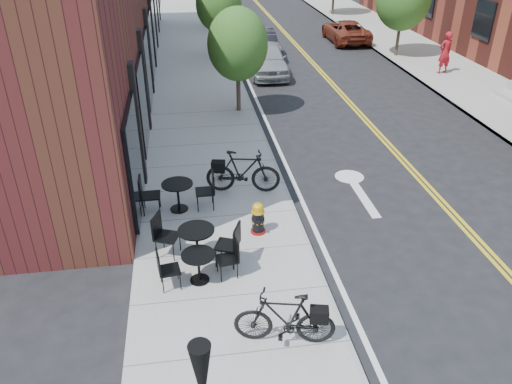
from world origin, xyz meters
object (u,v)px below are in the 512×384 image
bistro_set_a (197,240)px  parked_car_c (233,17)px  fire_hydrant (258,218)px  parked_car_far (346,31)px  bistro_set_c (178,193)px  parked_car_b (261,43)px  parked_car_a (267,59)px  bicycle_left (285,318)px  pedestrian (445,53)px  bicycle_right (243,172)px  bistro_set_b (199,263)px

bistro_set_a → parked_car_c: (3.44, 24.38, 0.16)m
fire_hydrant → parked_car_far: parked_car_far is taller
bistro_set_c → parked_car_b: bearing=73.2°
parked_car_a → parked_car_c: (-0.49, 10.23, 0.05)m
bicycle_left → parked_car_far: (8.23, 22.73, -0.04)m
fire_hydrant → parked_car_b: parked_car_b is taller
bistro_set_a → bistro_set_c: size_ratio=1.03×
bistro_set_c → parked_car_a: size_ratio=0.43×
pedestrian → bicycle_left: bearing=41.6°
bistro_set_a → parked_car_a: 14.68m
fire_hydrant → parked_car_c: 23.63m
bicycle_left → parked_car_b: bearing=-175.2°
parked_car_c → fire_hydrant: bearing=-97.8°
bicycle_right → parked_car_b: size_ratio=0.49×
parked_car_a → parked_car_b: size_ratio=1.04×
bistro_set_a → pedestrian: pedestrian is taller
bistro_set_c → pedestrian: (12.43, 10.55, 0.46)m
bistro_set_c → parked_car_b: 16.04m
bicycle_right → parked_car_far: bearing=-14.8°
bicycle_right → parked_car_b: bearing=-0.1°
bistro_set_a → parked_car_a: size_ratio=0.44×
bistro_set_a → bistro_set_b: bistro_set_a is taller
bicycle_right → parked_car_c: parked_car_c is taller
fire_hydrant → bicycle_left: (-0.07, -3.50, 0.15)m
parked_car_far → pedestrian: 7.76m
fire_hydrant → bicycle_right: (-0.10, 2.02, 0.21)m
fire_hydrant → bicycle_left: 3.50m
parked_car_a → bistro_set_b: bearing=-103.1°
parked_car_b → pedestrian: 9.22m
fire_hydrant → bicycle_right: bearing=107.2°
bistro_set_c → parked_car_far: size_ratio=0.41×
bistro_set_c → fire_hydrant: bearing=-35.7°
parked_car_c → parked_car_far: size_ratio=1.21×
fire_hydrant → bistro_set_a: (-1.47, -0.83, 0.11)m
bistro_set_c → parked_car_c: size_ratio=0.34×
bistro_set_b → parked_car_far: (9.64, 20.83, 0.06)m
parked_car_b → parked_car_far: (5.44, 2.54, -0.06)m
bistro_set_b → parked_car_a: parked_car_a is taller
bicycle_left → parked_car_b: parked_car_b is taller
parked_car_a → parked_car_c: size_ratio=0.79×
bicycle_left → pedestrian: bearing=157.9°
bicycle_left → bicycle_right: size_ratio=0.89×
bistro_set_b → pedestrian: bearing=39.4°
fire_hydrant → bistro_set_b: bearing=-118.4°
bistro_set_c → bistro_set_b: bearing=-82.8°
parked_car_a → parked_car_c: parked_car_c is taller
fire_hydrant → bistro_set_b: 2.17m
bicycle_right → bistro_set_b: (-1.37, -3.61, -0.16)m
bistro_set_b → bistro_set_c: bearing=88.7°
parked_car_c → bicycle_right: bearing=-98.5°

